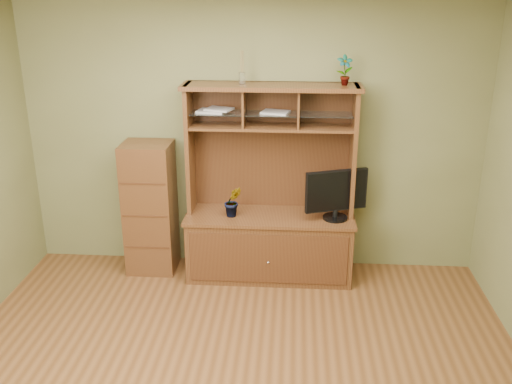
{
  "coord_description": "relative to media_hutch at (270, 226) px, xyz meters",
  "views": [
    {
      "loc": [
        0.41,
        -3.43,
        2.78
      ],
      "look_at": [
        0.09,
        1.2,
        1.07
      ],
      "focal_mm": 40.0,
      "sensor_mm": 36.0,
      "label": 1
    }
  ],
  "objects": [
    {
      "name": "media_hutch",
      "position": [
        0.0,
        0.0,
        0.0
      ],
      "size": [
        1.66,
        0.61,
        1.9
      ],
      "color": "#3F2012",
      "rests_on": "room"
    },
    {
      "name": "monitor",
      "position": [
        0.63,
        -0.08,
        0.38
      ],
      "size": [
        0.59,
        0.25,
        0.49
      ],
      "rotation": [
        0.0,
        0.0,
        0.34
      ],
      "color": "black",
      "rests_on": "media_hutch"
    },
    {
      "name": "top_plant",
      "position": [
        0.66,
        0.08,
        1.51
      ],
      "size": [
        0.16,
        0.12,
        0.27
      ],
      "primitive_type": "imported",
      "rotation": [
        0.0,
        0.0,
        0.13
      ],
      "color": "#2F5D20",
      "rests_on": "media_hutch"
    },
    {
      "name": "room",
      "position": [
        -0.19,
        -1.73,
        0.83
      ],
      "size": [
        4.54,
        4.04,
        2.74
      ],
      "color": "#583419",
      "rests_on": "ground"
    },
    {
      "name": "orchid_plant",
      "position": [
        -0.35,
        -0.08,
        0.28
      ],
      "size": [
        0.2,
        0.17,
        0.3
      ],
      "primitive_type": "imported",
      "rotation": [
        0.0,
        0.0,
        0.27
      ],
      "color": "#365F20",
      "rests_on": "media_hutch"
    },
    {
      "name": "side_cabinet",
      "position": [
        -1.2,
        0.04,
        0.14
      ],
      "size": [
        0.47,
        0.43,
        1.33
      ],
      "color": "#3F2012",
      "rests_on": "room"
    },
    {
      "name": "reed_diffuser",
      "position": [
        -0.27,
        0.08,
        1.5
      ],
      "size": [
        0.06,
        0.06,
        0.3
      ],
      "color": "silver",
      "rests_on": "media_hutch"
    },
    {
      "name": "magazines",
      "position": [
        -0.34,
        0.08,
        1.13
      ],
      "size": [
        0.89,
        0.25,
        0.04
      ],
      "color": "#B1B1B6",
      "rests_on": "media_hutch"
    }
  ]
}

